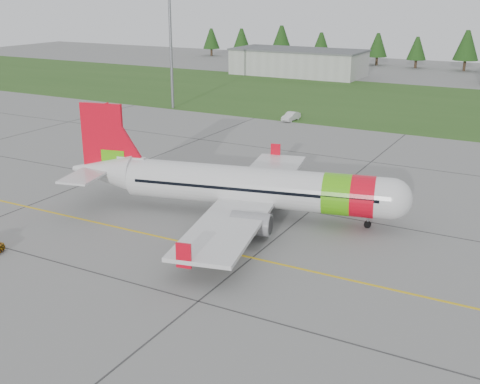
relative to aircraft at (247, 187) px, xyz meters
The scene contains 8 objects.
ground 17.20m from the aircraft, 108.01° to the right, with size 320.00×320.00×0.00m, color gray.
aircraft is the anchor object (origin of this frame).
service_van 44.36m from the aircraft, 108.60° to the left, with size 1.46×1.38×4.20m, color silver.
grass_strip 66.14m from the aircraft, 94.55° to the left, with size 320.00×50.00×0.03m, color #30561E.
taxi_guideline 10.09m from the aircraft, 122.82° to the right, with size 120.00×0.25×0.02m, color gold.
hangar_west 100.27m from the aircraft, 110.58° to the left, with size 32.00×14.00×6.00m, color #A8A8A3.
floodlight_mast 56.49m from the aircraft, 131.65° to the left, with size 0.50×0.50×20.00m, color slate.
treeline 122.00m from the aircraft, 92.46° to the left, with size 160.00×8.00×10.00m, color #1C3F14, non-canonical shape.
Camera 1 is at (29.91, -30.67, 20.11)m, focal length 45.00 mm.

